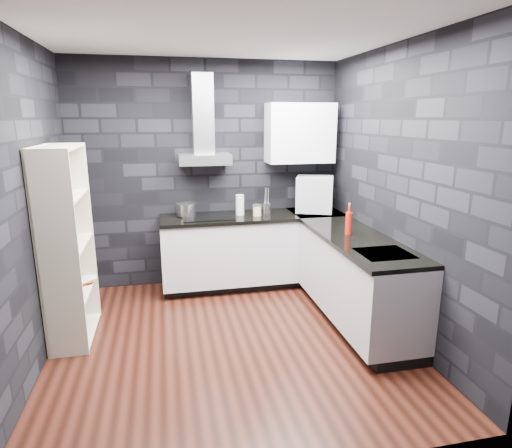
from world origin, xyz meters
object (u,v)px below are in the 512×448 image
object	(u,v)px
glass_vase	(240,205)
fruit_bowl	(65,244)
utensil_crock	(266,209)
storage_jar	(257,211)
appliance_garage	(314,194)
bookshelf	(67,245)
pot	(186,210)
red_bottle	(349,223)

from	to	relation	value
glass_vase	fruit_bowl	distance (m)	2.03
glass_vase	utensil_crock	distance (m)	0.33
storage_jar	utensil_crock	distance (m)	0.15
glass_vase	fruit_bowl	size ratio (longest dim) A/B	1.13
appliance_garage	bookshelf	bearing A→B (deg)	-139.81
storage_jar	bookshelf	distance (m)	2.12
pot	bookshelf	bearing A→B (deg)	-139.43
red_bottle	bookshelf	size ratio (longest dim) A/B	0.12
red_bottle	appliance_garage	bearing A→B (deg)	89.10
pot	appliance_garage	size ratio (longest dim) A/B	0.50
bookshelf	fruit_bowl	xyz separation A→B (m)	(0.00, -0.09, 0.04)
bookshelf	pot	bearing A→B (deg)	47.62
storage_jar	red_bottle	world-z (taller)	red_bottle
glass_vase	appliance_garage	bearing A→B (deg)	-2.65
utensil_crock	red_bottle	bearing A→B (deg)	-61.46
utensil_crock	bookshelf	xyz separation A→B (m)	(-2.08, -0.88, -0.07)
bookshelf	fruit_bowl	bearing A→B (deg)	-82.96
pot	glass_vase	distance (m)	0.64
red_bottle	pot	bearing A→B (deg)	143.15
glass_vase	appliance_garage	distance (m)	0.93
glass_vase	red_bottle	world-z (taller)	glass_vase
storage_jar	utensil_crock	xyz separation A→B (m)	(0.13, 0.07, 0.01)
glass_vase	utensil_crock	world-z (taller)	glass_vase
red_bottle	fruit_bowl	distance (m)	2.67
pot	utensil_crock	xyz separation A→B (m)	(0.95, -0.08, -0.01)
pot	bookshelf	world-z (taller)	bookshelf
utensil_crock	fruit_bowl	xyz separation A→B (m)	(-2.08, -0.98, -0.03)
pot	fruit_bowl	size ratio (longest dim) A/B	1.01
appliance_garage	bookshelf	size ratio (longest dim) A/B	0.24
red_bottle	utensil_crock	bearing A→B (deg)	118.54
red_bottle	fruit_bowl	size ratio (longest dim) A/B	1.04
bookshelf	appliance_garage	bearing A→B (deg)	24.92
storage_jar	fruit_bowl	size ratio (longest dim) A/B	0.56
pot	storage_jar	xyz separation A→B (m)	(0.83, -0.15, -0.02)
red_bottle	fruit_bowl	xyz separation A→B (m)	(-2.66, 0.09, -0.07)
appliance_garage	bookshelf	xyz separation A→B (m)	(-2.68, -0.86, -0.22)
appliance_garage	red_bottle	distance (m)	1.06
fruit_bowl	red_bottle	bearing A→B (deg)	-2.04
pot	utensil_crock	bearing A→B (deg)	-4.87
utensil_crock	red_bottle	size ratio (longest dim) A/B	0.60
glass_vase	storage_jar	bearing A→B (deg)	-25.24
red_bottle	bookshelf	xyz separation A→B (m)	(-2.66, 0.19, -0.11)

